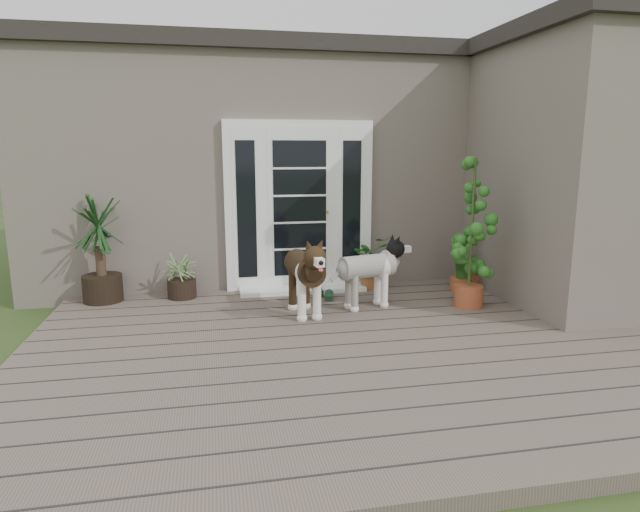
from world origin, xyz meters
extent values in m
cube|color=#6B5B4C|center=(0.00, 0.40, 0.06)|extent=(6.20, 4.60, 0.12)
cube|color=#665E54|center=(0.00, 4.65, 1.55)|extent=(7.40, 4.00, 3.10)
cube|color=#2D2826|center=(0.00, 4.65, 3.20)|extent=(7.60, 4.20, 0.20)
cube|color=#665E54|center=(2.90, 1.50, 1.55)|extent=(1.60, 2.40, 3.10)
cube|color=#2D2826|center=(2.90, 1.50, 3.20)|extent=(1.80, 2.60, 0.20)
cube|color=white|center=(-0.20, 2.60, 1.19)|extent=(1.90, 0.14, 2.15)
cube|color=white|center=(-0.20, 2.40, 0.14)|extent=(1.60, 0.40, 0.05)
imported|color=#1C631D|center=(0.69, 2.35, 0.43)|extent=(0.64, 0.64, 0.62)
imported|color=#1C611B|center=(1.82, 2.06, 0.38)|extent=(0.48, 0.48, 0.52)
imported|color=#1C621F|center=(2.18, 2.24, 0.43)|extent=(0.42, 0.42, 0.62)
camera|label=1|loc=(-1.30, -4.24, 1.91)|focal=30.32mm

